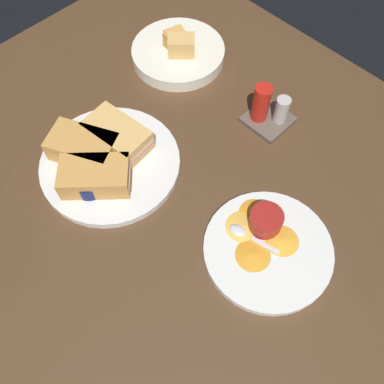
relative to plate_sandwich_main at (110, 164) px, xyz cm
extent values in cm
cube|color=#4C331E|center=(8.09, 4.35, -2.30)|extent=(110.00, 110.00, 3.00)
cylinder|color=silver|center=(0.00, 0.00, 0.00)|extent=(28.05, 28.05, 1.60)
cube|color=tan|center=(-2.22, 4.84, 3.20)|extent=(13.79, 9.05, 4.80)
cube|color=#DB938E|center=(-2.22, 4.84, 3.20)|extent=(13.98, 8.48, 0.80)
cube|color=#C68C42|center=(-4.84, -2.22, 3.20)|extent=(15.03, 12.63, 4.80)
cube|color=#DB938E|center=(-4.84, -2.22, 3.20)|extent=(14.99, 12.20, 0.80)
cube|color=#C68C42|center=(2.22, -4.84, 3.20)|extent=(14.44, 14.68, 4.80)
cube|color=#DB938E|center=(2.22, -4.84, 3.20)|extent=(14.18, 14.45, 0.80)
cylinder|color=#0C144C|center=(1.70, -6.08, 2.44)|extent=(7.13, 7.13, 3.28)
cylinder|color=black|center=(1.70, -6.08, 3.68)|extent=(5.85, 5.85, 0.60)
cube|color=silver|center=(-4.19, 1.77, 1.05)|extent=(3.94, 4.88, 0.40)
ellipsoid|color=silver|center=(-0.89, -2.63, 1.20)|extent=(3.68, 3.88, 0.80)
cylinder|color=silver|center=(34.30, 8.22, 0.00)|extent=(23.20, 23.20, 1.60)
cylinder|color=maroon|center=(30.82, 11.12, 2.70)|extent=(6.04, 6.04, 3.81)
cylinder|color=olive|center=(30.82, 11.12, 4.21)|extent=(4.95, 4.95, 0.60)
cube|color=silver|center=(33.59, 8.05, 1.05)|extent=(5.53, 2.07, 0.40)
ellipsoid|color=silver|center=(28.24, 6.75, 1.20)|extent=(3.63, 2.89, 0.80)
cone|color=gold|center=(28.35, 8.19, 1.10)|extent=(8.13, 8.13, 0.60)
cone|color=gold|center=(35.06, 10.98, 1.10)|extent=(8.70, 8.70, 0.60)
cone|color=gold|center=(27.76, 11.62, 1.10)|extent=(6.19, 6.19, 0.60)
cone|color=orange|center=(33.20, 5.25, 1.10)|extent=(6.93, 6.93, 0.60)
cone|color=orange|center=(28.00, 11.76, 1.10)|extent=(6.41, 6.41, 0.60)
cylinder|color=silver|center=(-12.54, 31.03, 0.70)|extent=(21.84, 21.84, 3.00)
cube|color=tan|center=(-12.55, 31.01, 4.12)|extent=(7.08, 6.06, 3.84)
cube|color=#C68C42|center=(-12.42, 31.16, 4.04)|extent=(6.08, 4.51, 3.67)
cube|color=tan|center=(-10.84, 30.51, 4.35)|extent=(7.36, 7.35, 4.30)
cube|color=brown|center=(14.91, 31.42, -0.30)|extent=(9.00, 9.00, 1.00)
cylinder|color=red|center=(13.11, 30.22, 4.45)|extent=(3.60, 3.60, 8.50)
cylinder|color=#B2B2B2|center=(16.71, 32.82, 3.20)|extent=(3.00, 3.00, 6.00)
camera|label=1|loc=(44.64, -21.22, 69.96)|focal=39.07mm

